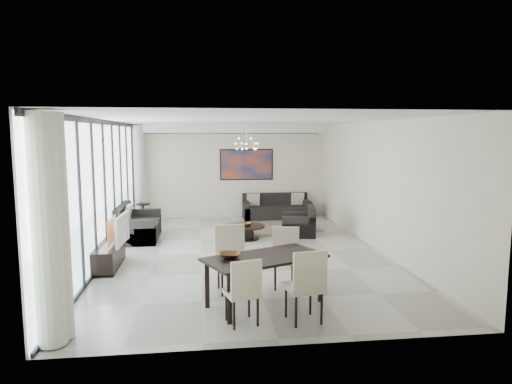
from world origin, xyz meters
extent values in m
cube|color=#A8A39B|center=(0.00, 0.00, 0.01)|extent=(6.00, 9.00, 0.02)
cube|color=white|center=(0.00, 0.00, 2.89)|extent=(6.00, 9.00, 0.02)
cube|color=beige|center=(0.00, 4.49, 1.45)|extent=(6.00, 0.02, 2.90)
cube|color=beige|center=(0.00, -4.49, 1.45)|extent=(6.00, 0.02, 2.90)
cube|color=beige|center=(2.99, 0.00, 1.45)|extent=(0.02, 9.00, 2.90)
cube|color=white|center=(-2.98, 0.00, 1.45)|extent=(0.01, 8.95, 2.85)
cube|color=black|center=(-2.94, 0.00, 2.85)|extent=(0.04, 8.95, 0.10)
cube|color=black|center=(-2.94, 0.00, 0.03)|extent=(0.04, 8.95, 0.06)
cube|color=black|center=(-2.94, -4.00, 1.45)|extent=(0.04, 0.05, 2.88)
cube|color=black|center=(-2.94, -3.00, 1.45)|extent=(0.04, 0.05, 2.88)
cube|color=black|center=(-2.94, -2.00, 1.45)|extent=(0.04, 0.05, 2.88)
cube|color=black|center=(-2.94, -1.00, 1.45)|extent=(0.04, 0.05, 2.88)
cube|color=black|center=(-2.94, 0.00, 1.45)|extent=(0.04, 0.05, 2.88)
cube|color=black|center=(-2.94, 1.00, 1.45)|extent=(0.04, 0.05, 2.88)
cube|color=black|center=(-2.94, 2.00, 1.45)|extent=(0.04, 0.05, 2.88)
cube|color=black|center=(-2.94, 3.00, 1.45)|extent=(0.04, 0.05, 2.88)
cube|color=black|center=(-2.94, 4.00, 1.45)|extent=(0.04, 0.05, 2.88)
cylinder|color=white|center=(-2.80, -4.15, 1.45)|extent=(0.36, 0.36, 2.85)
cylinder|color=white|center=(-2.80, 4.15, 1.45)|extent=(0.36, 0.36, 2.85)
cube|color=white|center=(0.00, 4.30, 2.77)|extent=(5.98, 0.40, 0.26)
cube|color=#B44119|center=(0.50, 4.47, 1.65)|extent=(1.68, 0.04, 0.98)
cylinder|color=silver|center=(0.30, 2.50, 2.62)|extent=(0.02, 0.02, 0.55)
sphere|color=silver|center=(0.30, 2.50, 2.35)|extent=(0.12, 0.12, 0.12)
cube|color=black|center=(0.93, 2.60, 0.01)|extent=(2.81, 2.39, 0.01)
cylinder|color=black|center=(0.15, 1.32, 0.32)|extent=(0.98, 0.98, 0.04)
cylinder|color=black|center=(0.15, 1.32, 0.15)|extent=(0.43, 0.43, 0.30)
cylinder|color=black|center=(0.15, 1.32, 0.01)|extent=(0.68, 0.68, 0.03)
imported|color=brown|center=(0.17, 1.28, 0.38)|extent=(0.32, 0.32, 0.08)
cube|color=black|center=(1.39, 4.02, 0.19)|extent=(2.08, 0.85, 0.38)
cube|color=black|center=(1.39, 4.36, 0.57)|extent=(2.08, 0.17, 0.38)
cube|color=black|center=(0.44, 4.02, 0.27)|extent=(0.17, 0.85, 0.55)
cube|color=black|center=(2.35, 4.02, 0.27)|extent=(0.17, 0.85, 0.55)
cube|color=black|center=(-2.50, 1.67, 0.22)|extent=(0.97, 1.72, 0.43)
cube|color=black|center=(-2.89, 1.67, 0.65)|extent=(0.19, 1.72, 0.43)
cube|color=black|center=(-2.50, 0.90, 0.31)|extent=(0.97, 0.19, 0.62)
cube|color=black|center=(-2.50, 2.43, 0.31)|extent=(0.97, 0.19, 0.62)
cube|color=black|center=(1.55, 1.59, 0.19)|extent=(0.99, 1.02, 0.38)
cube|color=black|center=(1.88, 1.53, 0.56)|extent=(0.32, 0.91, 0.38)
cube|color=black|center=(1.61, 1.94, 0.27)|extent=(0.86, 0.31, 0.54)
cube|color=black|center=(1.49, 1.23, 0.27)|extent=(0.86, 0.31, 0.54)
cylinder|color=black|center=(-2.65, 3.82, 0.55)|extent=(0.42, 0.42, 0.04)
cylinder|color=black|center=(-2.65, 3.82, 0.27)|extent=(0.06, 0.06, 0.52)
cylinder|color=black|center=(-2.65, 3.82, 0.02)|extent=(0.29, 0.29, 0.03)
cube|color=black|center=(-2.76, -0.76, 0.22)|extent=(0.40, 1.43, 0.45)
imported|color=gray|center=(-2.60, -0.71, 0.74)|extent=(0.19, 1.02, 0.58)
cube|color=black|center=(0.00, -3.10, 0.74)|extent=(2.03, 1.59, 0.04)
cube|color=black|center=(-0.58, -3.76, 0.36)|extent=(0.07, 0.07, 0.72)
cube|color=black|center=(-0.88, -3.12, 0.36)|extent=(0.07, 0.07, 0.72)
cube|color=black|center=(0.89, -3.08, 0.36)|extent=(0.07, 0.07, 0.72)
cube|color=black|center=(0.59, -2.44, 0.36)|extent=(0.07, 0.07, 0.72)
cube|color=beige|center=(-0.41, -3.77, 0.43)|extent=(0.53, 0.53, 0.06)
cube|color=beige|center=(-0.37, -3.95, 0.68)|extent=(0.43, 0.15, 0.53)
cylinder|color=black|center=(-0.62, -3.65, 0.20)|extent=(0.04, 0.04, 0.41)
cylinder|color=black|center=(-0.21, -3.89, 0.20)|extent=(0.04, 0.04, 0.41)
cube|color=beige|center=(0.45, -3.79, 0.48)|extent=(0.56, 0.56, 0.06)
cube|color=beige|center=(0.49, -4.00, 0.76)|extent=(0.49, 0.14, 0.59)
cylinder|color=black|center=(0.23, -3.64, 0.23)|extent=(0.04, 0.04, 0.45)
cylinder|color=black|center=(0.67, -3.95, 0.23)|extent=(0.04, 0.04, 0.45)
cube|color=beige|center=(-0.45, -2.47, 0.50)|extent=(0.55, 0.55, 0.07)
cube|color=beige|center=(-0.48, -2.25, 0.79)|extent=(0.51, 0.11, 0.61)
cylinder|color=black|center=(-0.24, -2.64, 0.24)|extent=(0.04, 0.04, 0.47)
cylinder|color=black|center=(-0.67, -2.29, 0.24)|extent=(0.04, 0.04, 0.47)
cube|color=beige|center=(0.47, -2.35, 0.46)|extent=(0.53, 0.53, 0.06)
cube|color=beige|center=(0.50, -2.15, 0.73)|extent=(0.47, 0.12, 0.57)
cylinder|color=black|center=(0.63, -2.56, 0.22)|extent=(0.04, 0.04, 0.43)
cylinder|color=black|center=(0.32, -2.15, 0.22)|extent=(0.04, 0.04, 0.43)
imported|color=brown|center=(-0.53, -3.12, 0.80)|extent=(0.36, 0.36, 0.08)
camera|label=1|loc=(-0.96, -9.79, 2.61)|focal=32.00mm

